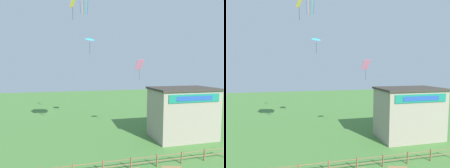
# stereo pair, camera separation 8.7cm
# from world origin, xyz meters

# --- Properties ---
(wooden_fence) EXTENTS (21.07, 0.14, 1.09)m
(wooden_fence) POSITION_xyz_m (0.00, 5.50, 0.62)
(wooden_fence) COLOR brown
(wooden_fence) RESTS_ON ground_plane
(seaside_building) EXTENTS (7.56, 4.51, 6.09)m
(seaside_building) POSITION_xyz_m (9.39, 10.82, 3.07)
(seaside_building) COLOR gray
(seaside_building) RESTS_ON ground_plane
(kite_pink_diamond) EXTENTS (1.12, 0.94, 2.46)m
(kite_pink_diamond) POSITION_xyz_m (4.49, 12.46, 8.73)
(kite_pink_diamond) COLOR pink
(kite_yellow_diamond) EXTENTS (0.80, 0.99, 2.81)m
(kite_yellow_diamond) POSITION_xyz_m (-3.30, 17.74, 17.11)
(kite_yellow_diamond) COLOR yellow
(kite_cyan_delta) EXTENTS (1.58, 1.54, 2.32)m
(kite_cyan_delta) POSITION_xyz_m (-1.05, 17.22, 12.46)
(kite_cyan_delta) COLOR #2DB2C6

